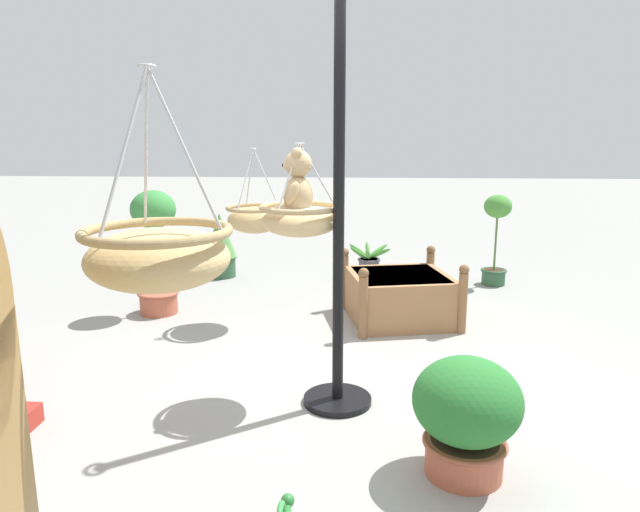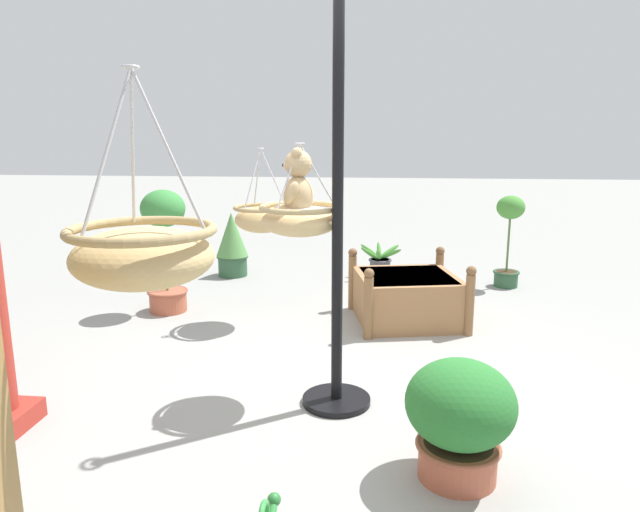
% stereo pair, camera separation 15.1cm
% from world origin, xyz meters
% --- Properties ---
extents(ground_plane, '(40.00, 40.00, 0.00)m').
position_xyz_m(ground_plane, '(0.00, 0.00, 0.00)').
color(ground_plane, gray).
extents(display_pole_central, '(0.44, 0.44, 2.57)m').
position_xyz_m(display_pole_central, '(-0.16, -0.04, 0.81)').
color(display_pole_central, black).
rests_on(display_pole_central, ground).
extents(hanging_basket_with_teddy, '(0.52, 0.52, 0.59)m').
position_xyz_m(hanging_basket_with_teddy, '(-0.01, 0.21, 1.18)').
color(hanging_basket_with_teddy, tan).
extents(teddy_bear, '(0.30, 0.26, 0.44)m').
position_xyz_m(teddy_bear, '(-0.01, 0.23, 1.38)').
color(teddy_bear, tan).
extents(hanging_basket_left_high, '(0.55, 0.55, 0.80)m').
position_xyz_m(hanging_basket_left_high, '(-1.58, 0.58, 1.27)').
color(hanging_basket_left_high, tan).
extents(hanging_basket_right_low, '(0.52, 0.52, 0.75)m').
position_xyz_m(hanging_basket_right_low, '(1.43, 0.77, 0.98)').
color(hanging_basket_right_low, tan).
extents(wooden_planter_box, '(1.12, 1.13, 0.62)m').
position_xyz_m(wooden_planter_box, '(1.57, -0.55, 0.24)').
color(wooden_planter_box, '#9E7047').
rests_on(wooden_planter_box, ground).
extents(potted_plant_fern_front, '(0.39, 0.39, 0.79)m').
position_xyz_m(potted_plant_fern_front, '(3.13, 1.51, 0.40)').
color(potted_plant_fern_front, '#2D5638').
rests_on(potted_plant_fern_front, ground).
extents(potted_plant_flowering_red, '(0.42, 0.42, 1.20)m').
position_xyz_m(potted_plant_flowering_red, '(1.63, 1.77, 0.71)').
color(potted_plant_flowering_red, '#AD563D').
rests_on(potted_plant_flowering_red, ground).
extents(potted_plant_bushy_green, '(0.55, 0.55, 0.62)m').
position_xyz_m(potted_plant_bushy_green, '(-0.91, -0.71, 0.34)').
color(potted_plant_bushy_green, '#AD563D').
rests_on(potted_plant_bushy_green, ground).
extents(potted_plant_small_succulent, '(0.53, 0.53, 0.42)m').
position_xyz_m(potted_plant_small_succulent, '(3.18, -0.30, 0.18)').
color(potted_plant_small_succulent, '#4C4C51').
rests_on(potted_plant_small_succulent, ground).
extents(potted_plant_conical_shrub, '(0.31, 0.31, 1.04)m').
position_xyz_m(potted_plant_conical_shrub, '(2.95, -1.74, 0.59)').
color(potted_plant_conical_shrub, '#2D5638').
rests_on(potted_plant_conical_shrub, ground).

